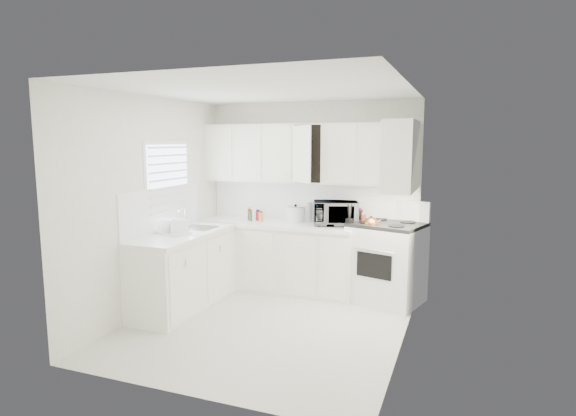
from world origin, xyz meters
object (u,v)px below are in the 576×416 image
at_px(dish_rack, 173,225).
at_px(microwave, 336,210).
at_px(stove, 387,252).
at_px(rice_cooker, 296,213).
at_px(tea_kettle, 371,223).
at_px(utensil_crock, 350,216).

bearing_deg(dish_rack, microwave, 55.22).
bearing_deg(stove, rice_cooker, -169.18).
bearing_deg(tea_kettle, dish_rack, -178.09).
xyz_separation_m(stove, dish_rack, (-2.39, -1.20, 0.39)).
xyz_separation_m(tea_kettle, rice_cooker, (-1.11, 0.27, 0.03)).
bearing_deg(utensil_crock, rice_cooker, 160.53).
xyz_separation_m(tea_kettle, dish_rack, (-2.21, -1.04, 0.01)).
xyz_separation_m(stove, microwave, (-0.71, 0.09, 0.48)).
relative_size(tea_kettle, microwave, 0.40).
distance_m(stove, tea_kettle, 0.45).
bearing_deg(utensil_crock, microwave, 133.29).
bearing_deg(dish_rack, utensil_crock, 45.42).
bearing_deg(tea_kettle, microwave, 131.12).
distance_m(stove, microwave, 0.86).
height_order(microwave, rice_cooker, microwave).
bearing_deg(rice_cooker, tea_kettle, -24.06).
distance_m(tea_kettle, microwave, 0.59).
height_order(utensil_crock, dish_rack, utensil_crock).
bearing_deg(stove, tea_kettle, -122.46).
relative_size(microwave, rice_cooker, 2.31).
xyz_separation_m(microwave, utensil_crock, (0.26, -0.27, -0.02)).
height_order(stove, tea_kettle, stove).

